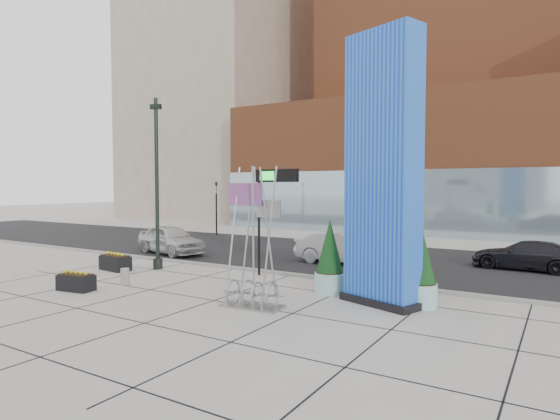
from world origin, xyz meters
The scene contains 20 objects.
ground centered at (0.00, 0.00, 0.00)m, with size 160.00×160.00×0.00m, color #9E9991.
street_asphalt centered at (0.00, 10.00, 0.01)m, with size 80.00×12.00×0.02m, color black.
curb_edge centered at (0.00, 4.00, 0.06)m, with size 80.00×0.30×0.12m, color gray.
tower_podium centered at (1.00, 27.00, 5.50)m, with size 34.00×10.00×11.00m, color brown.
tower_glass_front centered at (1.00, 22.20, 2.50)m, with size 34.00×0.60×5.00m, color #8CA5B2.
building_beige_left centered at (-26.00, 34.00, 17.00)m, with size 18.00×20.00×34.00m, color gray.
blue_pylon centered at (5.87, 1.44, 4.17)m, with size 2.82×1.95×8.63m.
lamp_post centered at (-5.00, 2.26, 3.16)m, with size 0.53×0.43×7.73m.
public_art_sculpture centered at (2.56, -1.00, 1.16)m, with size 2.01×1.12×4.41m.
concrete_bollard centered at (-3.49, -0.88, 0.32)m, with size 0.33×0.33×0.63m, color gray.
overhead_street_sign centered at (0.54, 3.45, 3.84)m, with size 2.11×0.40×4.47m.
round_planter_east centered at (7.00, 1.80, 1.25)m, with size 1.06×1.06×2.64m.
round_planter_mid centered at (5.20, 3.60, 1.19)m, with size 1.01×1.01×2.52m.
round_planter_west centered at (3.80, 1.96, 1.25)m, with size 1.05×1.05×2.64m.
box_planter_north centered at (-6.37, 1.00, 0.37)m, with size 1.55×0.88×0.81m.
box_planter_south centered at (-4.22, -2.47, 0.33)m, with size 1.40×0.85×0.72m.
car_white_west centered at (-7.81, 5.92, 0.80)m, with size 1.90×4.72×1.61m, color silver.
car_silver_mid centered at (1.83, 7.76, 0.80)m, with size 1.69×4.84×1.59m, color #9EA0A5.
car_dark_east centered at (9.36, 10.69, 0.66)m, with size 1.84×4.52×1.31m, color black.
traffic_signal centered at (-12.00, 15.00, 2.30)m, with size 0.15×0.18×4.10m.
Camera 1 is at (10.86, -12.87, 3.80)m, focal length 30.00 mm.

